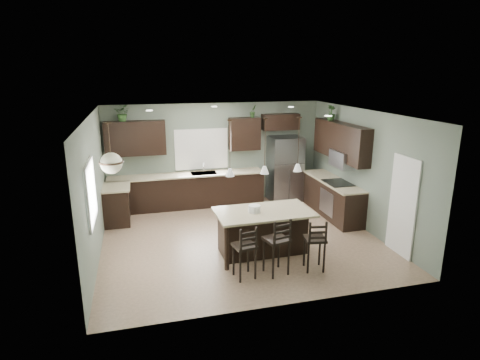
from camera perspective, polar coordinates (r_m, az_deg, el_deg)
name	(u,v)px	position (r m, az deg, el deg)	size (l,w,h in m)	color
ground	(240,238)	(9.14, 0.02, -8.27)	(6.00, 6.00, 0.00)	#9E8466
pantry_door	(403,206)	(8.71, 22.12, -3.50)	(0.04, 0.82, 2.04)	white
window_back	(201,149)	(11.17, -5.52, 4.41)	(1.35, 0.02, 1.00)	white
window_left	(90,193)	(7.65, -20.53, -1.71)	(0.02, 1.10, 1.00)	white
left_return_cabs	(117,205)	(10.34, -17.12, -3.46)	(0.60, 0.90, 0.90)	black
left_return_countertop	(116,187)	(10.20, -17.22, -0.95)	(0.66, 0.96, 0.04)	#C1B892
back_lower_cabs	(188,191)	(11.11, -7.43, -1.58)	(4.20, 0.60, 0.90)	black
back_countertop	(187,175)	(10.96, -7.50, 0.74)	(4.20, 0.66, 0.04)	#C1B892
sink_inset	(204,173)	(11.02, -5.18, 0.97)	(0.70, 0.45, 0.01)	gray
faucet	(204,168)	(10.95, -5.18, 1.67)	(0.02, 0.02, 0.28)	silver
back_upper_left	(135,138)	(10.82, -14.67, 5.76)	(1.55, 0.34, 0.90)	black
back_upper_right	(245,134)	(11.20, 0.66, 6.58)	(0.85, 0.34, 0.90)	black
fridge_header	(281,122)	(11.48, 5.78, 8.24)	(1.05, 0.34, 0.45)	black
right_lower_cabs	(332,198)	(10.68, 12.98, -2.54)	(0.60, 2.35, 0.90)	black
right_countertop	(333,181)	(10.54, 13.03, -0.12)	(0.66, 2.35, 0.04)	#C1B892
cooktop	(338,183)	(10.30, 13.74, -0.38)	(0.58, 0.75, 0.02)	black
wall_oven_front	(326,202)	(10.32, 12.17, -3.14)	(0.01, 0.72, 0.60)	gray
right_upper_cabs	(341,141)	(10.39, 14.12, 5.42)	(0.34, 2.35, 0.90)	black
microwave	(343,159)	(10.20, 14.45, 2.93)	(0.40, 0.75, 0.40)	gray
refrigerator	(285,169)	(11.56, 6.41, 1.59)	(0.90, 0.74, 1.85)	gray
kitchen_island	(264,232)	(8.28, 3.36, -7.45)	(1.94, 1.10, 0.92)	black
serving_dish	(254,209)	(8.02, 2.07, -4.10)	(0.24, 0.24, 0.14)	silver
bar_stool_left	(244,251)	(7.33, 0.63, -10.13)	(0.38, 0.38, 1.03)	black
bar_stool_center	(276,246)	(7.48, 5.19, -9.28)	(0.41, 0.41, 1.11)	black
bar_stool_right	(315,244)	(7.73, 10.56, -8.99)	(0.38, 0.38, 1.03)	black
pendant_left	(230,148)	(7.55, -1.46, 4.55)	(0.17, 0.17, 1.10)	silver
pendant_center	(265,146)	(7.76, 3.57, 4.81)	(0.17, 0.17, 1.10)	white
pendant_right	(298,144)	(8.01, 8.32, 5.02)	(0.17, 0.17, 1.10)	white
chandelier	(110,148)	(7.52, -18.01, 4.34)	(0.43, 0.43, 0.95)	beige
plant_back_left	(123,113)	(10.71, -16.35, 9.14)	(0.38, 0.33, 0.43)	#2D5324
plant_back_right	(253,111)	(11.16, 1.86, 9.76)	(0.19, 0.15, 0.34)	#28481F
plant_right_wall	(331,113)	(10.77, 12.81, 9.31)	(0.22, 0.22, 0.39)	#274920
room_shell	(240,165)	(8.60, 0.03, 2.15)	(6.00, 6.00, 6.00)	slate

